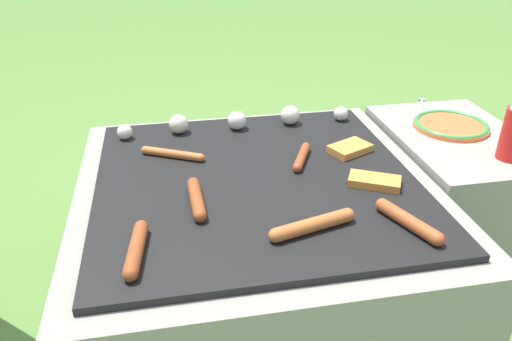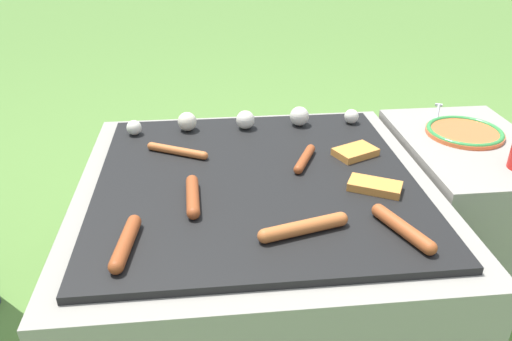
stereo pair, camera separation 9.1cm
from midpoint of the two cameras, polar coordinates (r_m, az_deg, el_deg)
The scene contains 14 objects.
ground_plane at distance 1.51m, azimuth -1.78°, elevation -14.86°, with size 14.00×14.00×0.00m, color #567F38.
grill at distance 1.37m, azimuth -1.91°, elevation -8.55°, with size 0.90×0.90×0.42m.
side_ledge at distance 1.69m, azimuth 19.56°, elevation -2.67°, with size 0.37×0.55×0.42m.
sausage_mid_right at distance 1.10m, azimuth 14.78°, elevation -5.66°, with size 0.09×0.17×0.03m.
sausage_mid_left at distance 1.33m, azimuth 3.31°, elevation 1.52°, with size 0.08×0.14×0.02m.
sausage_back_right at distance 1.38m, azimuth -11.39°, elevation 1.86°, with size 0.17×0.10×0.02m.
sausage_front_center at distance 1.16m, azimuth -9.07°, elevation -3.27°, with size 0.03×0.17×0.03m.
sausage_back_center at distance 1.06m, azimuth 4.04°, elevation -6.26°, with size 0.20×0.08×0.03m.
sausage_front_left at distance 1.03m, azimuth -16.06°, elevation -8.69°, with size 0.05×0.18×0.03m.
bread_slice_left at distance 1.25m, azimuth 11.37°, elevation -1.25°, with size 0.14×0.11×0.02m.
bread_slice_right at distance 1.40m, azimuth 8.86°, elevation 2.47°, with size 0.13×0.11×0.02m.
mushroom_row at distance 1.53m, azimuth -3.75°, elevation 5.74°, with size 0.71×0.07×0.06m.
plate_colorful at distance 1.63m, azimuth 19.90°, elevation 4.88°, with size 0.22×0.22×0.02m.
fork_utensil at distance 1.75m, azimuth 17.04°, elevation 6.69°, with size 0.11×0.20×0.01m.
Camera 1 is at (-0.20, -1.08, 1.04)m, focal length 35.00 mm.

